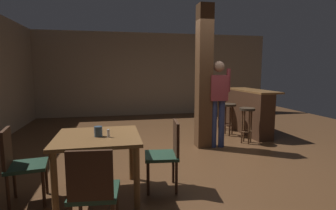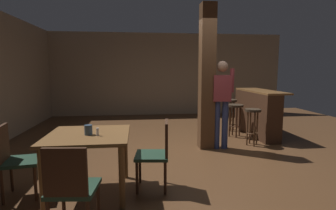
{
  "view_description": "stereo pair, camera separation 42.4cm",
  "coord_description": "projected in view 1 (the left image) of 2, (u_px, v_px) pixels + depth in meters",
  "views": [
    {
      "loc": [
        -1.51,
        -4.54,
        1.55
      ],
      "look_at": [
        -0.55,
        -0.03,
        0.93
      ],
      "focal_mm": 28.0,
      "sensor_mm": 36.0,
      "label": 1
    },
    {
      "loc": [
        -1.09,
        -4.61,
        1.55
      ],
      "look_at": [
        -0.55,
        -0.03,
        0.93
      ],
      "focal_mm": 28.0,
      "sensor_mm": 36.0,
      "label": 2
    }
  ],
  "objects": [
    {
      "name": "bar_counter",
      "position": [
        247.0,
        111.0,
        6.46
      ],
      "size": [
        0.56,
        1.76,
        1.07
      ],
      "color": "brown",
      "rests_on": "ground_plane"
    },
    {
      "name": "pillar",
      "position": [
        204.0,
        78.0,
        5.16
      ],
      "size": [
        0.28,
        0.28,
        2.8
      ],
      "primitive_type": "cube",
      "color": "#4C301C",
      "rests_on": "ground_plane"
    },
    {
      "name": "bar_stool_far",
      "position": [
        221.0,
        106.0,
        6.87
      ],
      "size": [
        0.38,
        0.38,
        0.8
      ],
      "color": "#2D2319",
      "rests_on": "ground_plane"
    },
    {
      "name": "bar_stool_near",
      "position": [
        247.0,
        117.0,
        5.54
      ],
      "size": [
        0.32,
        0.32,
        0.76
      ],
      "color": "#2D2319",
      "rests_on": "ground_plane"
    },
    {
      "name": "chair_south",
      "position": [
        93.0,
        190.0,
        2.29
      ],
      "size": [
        0.46,
        0.46,
        0.89
      ],
      "color": "#1E3828",
      "rests_on": "ground_plane"
    },
    {
      "name": "bar_stool_mid",
      "position": [
        228.0,
        111.0,
        6.22
      ],
      "size": [
        0.38,
        0.38,
        0.76
      ],
      "color": "#2D2319",
      "rests_on": "ground_plane"
    },
    {
      "name": "wall_back",
      "position": [
        156.0,
        74.0,
        9.1
      ],
      "size": [
        8.0,
        0.1,
        2.8
      ],
      "primitive_type": "cube",
      "color": "gray",
      "rests_on": "ground_plane"
    },
    {
      "name": "salt_shaker",
      "position": [
        108.0,
        133.0,
        3.07
      ],
      "size": [
        0.03,
        0.03,
        0.09
      ],
      "primitive_type": "cylinder",
      "color": "silver",
      "rests_on": "dining_table"
    },
    {
      "name": "napkin_cup",
      "position": [
        98.0,
        131.0,
        3.1
      ],
      "size": [
        0.09,
        0.09,
        0.12
      ],
      "primitive_type": "cylinder",
      "color": "#33475B",
      "rests_on": "dining_table"
    },
    {
      "name": "dining_table",
      "position": [
        98.0,
        145.0,
        3.17
      ],
      "size": [
        0.99,
        0.99,
        0.77
      ],
      "color": "brown",
      "rests_on": "ground_plane"
    },
    {
      "name": "chair_east",
      "position": [
        167.0,
        151.0,
        3.37
      ],
      "size": [
        0.47,
        0.47,
        0.89
      ],
      "color": "#1E3828",
      "rests_on": "ground_plane"
    },
    {
      "name": "ground_plane",
      "position": [
        196.0,
        153.0,
        4.92
      ],
      "size": [
        10.8,
        10.8,
        0.0
      ],
      "primitive_type": "plane",
      "color": "#4C301C"
    },
    {
      "name": "chair_west",
      "position": [
        19.0,
        162.0,
        2.99
      ],
      "size": [
        0.48,
        0.48,
        0.89
      ],
      "color": "#1E3828",
      "rests_on": "ground_plane"
    },
    {
      "name": "standing_person",
      "position": [
        218.0,
        98.0,
        5.18
      ],
      "size": [
        0.47,
        0.24,
        1.72
      ],
      "color": "maroon",
      "rests_on": "ground_plane"
    }
  ]
}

